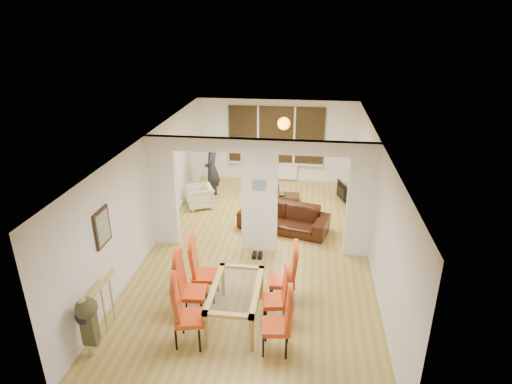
% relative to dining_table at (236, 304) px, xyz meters
% --- Properties ---
extents(floor, '(5.00, 9.00, 0.01)m').
position_rel_dining_table_xyz_m(floor, '(0.11, 2.60, -0.35)').
color(floor, '#AD9345').
rests_on(floor, ground).
extents(room_walls, '(5.00, 9.00, 2.60)m').
position_rel_dining_table_xyz_m(room_walls, '(0.11, 2.60, 0.95)').
color(room_walls, silver).
rests_on(room_walls, floor).
extents(divider_wall, '(5.00, 0.18, 2.60)m').
position_rel_dining_table_xyz_m(divider_wall, '(0.11, 2.60, 0.95)').
color(divider_wall, white).
rests_on(divider_wall, floor).
extents(bay_window_blinds, '(3.00, 0.08, 1.80)m').
position_rel_dining_table_xyz_m(bay_window_blinds, '(0.11, 7.04, 1.15)').
color(bay_window_blinds, black).
rests_on(bay_window_blinds, room_walls).
extents(radiator, '(1.40, 0.08, 0.50)m').
position_rel_dining_table_xyz_m(radiator, '(0.11, 7.00, -0.05)').
color(radiator, white).
rests_on(radiator, floor).
extents(pendant_light, '(0.36, 0.36, 0.36)m').
position_rel_dining_table_xyz_m(pendant_light, '(0.41, 5.90, 1.80)').
color(pendant_light, orange).
rests_on(pendant_light, room_walls).
extents(stair_newel, '(0.40, 1.20, 1.10)m').
position_rel_dining_table_xyz_m(stair_newel, '(-2.14, -0.60, 0.20)').
color(stair_newel, tan).
rests_on(stair_newel, floor).
extents(wall_poster, '(0.04, 0.52, 0.67)m').
position_rel_dining_table_xyz_m(wall_poster, '(-2.36, 0.20, 1.25)').
color(wall_poster, gray).
rests_on(wall_poster, room_walls).
extents(pillar_photo, '(0.30, 0.03, 0.25)m').
position_rel_dining_table_xyz_m(pillar_photo, '(0.11, 2.50, 1.25)').
color(pillar_photo, '#4C8CD8').
rests_on(pillar_photo, divider_wall).
extents(dining_table, '(0.84, 1.49, 0.70)m').
position_rel_dining_table_xyz_m(dining_table, '(0.00, 0.00, 0.00)').
color(dining_table, '#A88D3E').
rests_on(dining_table, floor).
extents(dining_chair_la, '(0.56, 0.56, 1.17)m').
position_rel_dining_table_xyz_m(dining_chair_la, '(-0.64, -0.62, 0.23)').
color(dining_chair_la, '#B13612').
rests_on(dining_chair_la, floor).
extents(dining_chair_lb, '(0.50, 0.50, 1.18)m').
position_rel_dining_table_xyz_m(dining_chair_lb, '(-0.77, 0.03, 0.24)').
color(dining_chair_lb, '#B13612').
rests_on(dining_chair_lb, floor).
extents(dining_chair_lc, '(0.51, 0.51, 1.15)m').
position_rel_dining_table_xyz_m(dining_chair_lc, '(-0.68, 0.60, 0.23)').
color(dining_chair_lc, '#B13612').
rests_on(dining_chair_lc, floor).
extents(dining_chair_ra, '(0.48, 0.48, 1.10)m').
position_rel_dining_table_xyz_m(dining_chair_ra, '(0.75, -0.62, 0.20)').
color(dining_chair_ra, '#B13612').
rests_on(dining_chair_ra, floor).
extents(dining_chair_rb, '(0.48, 0.48, 1.05)m').
position_rel_dining_table_xyz_m(dining_chair_rb, '(0.68, 0.05, 0.18)').
color(dining_chair_rb, '#B13612').
rests_on(dining_chair_rb, floor).
extents(dining_chair_rc, '(0.50, 0.50, 1.17)m').
position_rel_dining_table_xyz_m(dining_chair_rc, '(0.76, 0.61, 0.24)').
color(dining_chair_rc, '#B13612').
rests_on(dining_chair_rc, floor).
extents(sofa, '(2.34, 1.38, 0.64)m').
position_rel_dining_table_xyz_m(sofa, '(0.60, 3.60, -0.03)').
color(sofa, black).
rests_on(sofa, floor).
extents(armchair, '(0.89, 0.90, 0.62)m').
position_rel_dining_table_xyz_m(armchair, '(-1.82, 4.65, -0.04)').
color(armchair, beige).
rests_on(armchair, floor).
extents(person, '(0.64, 0.43, 1.74)m').
position_rel_dining_table_xyz_m(person, '(-1.61, 5.38, 0.52)').
color(person, black).
rests_on(person, floor).
extents(television, '(0.86, 0.38, 0.50)m').
position_rel_dining_table_xyz_m(television, '(2.11, 5.59, -0.10)').
color(television, black).
rests_on(television, floor).
extents(coffee_table, '(1.02, 0.72, 0.21)m').
position_rel_dining_table_xyz_m(coffee_table, '(0.48, 5.30, -0.24)').
color(coffee_table, '#312410').
rests_on(coffee_table, floor).
extents(bottle, '(0.07, 0.07, 0.29)m').
position_rel_dining_table_xyz_m(bottle, '(0.31, 5.42, 0.01)').
color(bottle, '#143F19').
rests_on(bottle, coffee_table).
extents(bowl, '(0.23, 0.23, 0.06)m').
position_rel_dining_table_xyz_m(bowl, '(0.43, 5.22, -0.11)').
color(bowl, '#312410').
rests_on(bowl, coffee_table).
extents(shoes, '(0.22, 0.24, 0.09)m').
position_rel_dining_table_xyz_m(shoes, '(0.11, 2.17, -0.30)').
color(shoes, black).
rests_on(shoes, floor).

